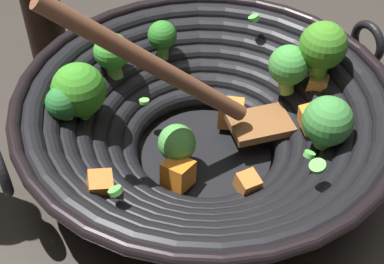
% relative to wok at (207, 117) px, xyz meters
% --- Properties ---
extents(ground_plane, '(4.00, 4.00, 0.00)m').
position_rel_wok_xyz_m(ground_plane, '(0.00, 0.00, -0.07)').
color(ground_plane, '#332D28').
extents(wok, '(0.42, 0.42, 0.24)m').
position_rel_wok_xyz_m(wok, '(0.00, 0.00, 0.00)').
color(wok, black).
rests_on(wok, ground).
extents(soy_sauce_bottle, '(0.05, 0.05, 0.19)m').
position_rel_wok_xyz_m(soy_sauce_bottle, '(0.24, -0.15, 0.01)').
color(soy_sauce_bottle, black).
rests_on(soy_sauce_bottle, ground).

